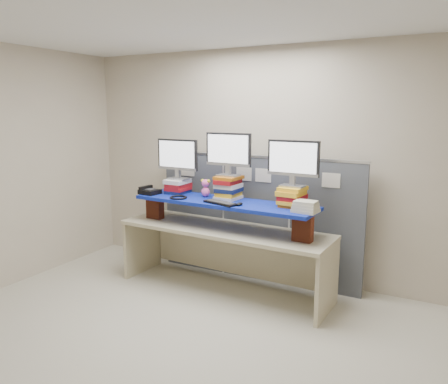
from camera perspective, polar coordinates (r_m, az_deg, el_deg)
The scene contains 18 objects.
room at distance 3.65m, azimuth -7.00°, elevation 0.26°, with size 5.00×4.00×2.80m.
cubicle_partition at distance 5.31m, azimuth 4.18°, elevation -3.36°, with size 2.60×0.06×1.53m.
desk at distance 4.98m, azimuth 0.00°, elevation -6.34°, with size 2.49×0.83×0.75m.
brick_pier_left at distance 5.40m, azimuth -9.00°, elevation -2.00°, with size 0.20×0.11×0.27m, color maroon.
brick_pier_right at distance 4.47m, azimuth 10.25°, elevation -4.69°, with size 0.20×0.11×0.27m, color maroon.
blue_board at distance 4.87m, azimuth 0.00°, elevation -1.38°, with size 2.12×0.53×0.04m, color #0A0E88.
book_stack_left at distance 5.34m, azimuth -6.03°, elevation 0.77°, with size 0.25×0.30×0.17m.
book_stack_center at distance 4.94m, azimuth 0.58°, elevation 0.61°, with size 0.27×0.30×0.26m.
book_stack_right at distance 4.63m, azimuth 8.86°, elevation -0.55°, with size 0.27×0.32×0.21m.
monitor_left at distance 5.29m, azimuth -6.10°, elevation 4.60°, with size 0.56×0.17×0.48m.
monitor_center at distance 4.90m, azimuth 0.57°, elevation 5.29°, with size 0.56×0.17×0.48m.
monitor_right at distance 4.57m, azimuth 9.02°, elevation 4.08°, with size 0.56×0.17×0.48m.
keyboard at distance 4.70m, azimuth -0.48°, elevation -1.42°, with size 0.42×0.24×0.03m.
mouse at distance 4.63m, azimuth 2.05°, elevation -1.57°, with size 0.06×0.10×0.03m, color black.
desk_phone at distance 5.34m, azimuth -9.74°, elevation 0.12°, with size 0.24×0.22×0.09m.
headset at distance 5.02m, azimuth -5.98°, elevation -0.71°, with size 0.20×0.20×0.02m, color black.
plush_toy at distance 5.08m, azimuth -2.43°, elevation 0.56°, with size 0.12×0.09×0.21m.
binder_stack at distance 4.39m, azimuth 10.61°, elevation -1.92°, with size 0.26×0.21×0.12m.
Camera 1 is at (2.06, -2.95, 2.05)m, focal length 35.00 mm.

